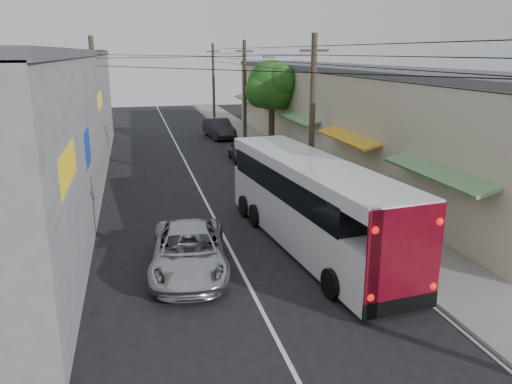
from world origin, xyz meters
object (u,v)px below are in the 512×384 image
parked_car_mid (242,151)px  parked_car_far (219,128)px  parked_suv (289,176)px  coach_bus (310,202)px  pedestrian_far (289,161)px  pedestrian_near (363,202)px  jeepney (189,251)px

parked_car_mid → parked_car_far: parked_car_far is taller
parked_suv → parked_car_mid: bearing=100.2°
coach_bus → pedestrian_far: (2.41, 10.28, -0.72)m
parked_car_far → parked_suv: bearing=-93.6°
coach_bus → parked_car_far: (0.88, 25.31, -0.90)m
parked_car_mid → parked_car_far: (0.07, 9.59, 0.19)m
parked_suv → parked_car_far: size_ratio=1.12×
parked_car_far → pedestrian_near: (2.22, -23.45, 0.12)m
parked_car_mid → parked_suv: bearing=-83.2°
parked_car_far → jeepney: bearing=-107.8°
coach_bus → pedestrian_near: bearing=25.3°
jeepney → parked_car_mid: (5.50, 17.00, -0.11)m
jeepney → pedestrian_far: bearing=64.7°
parked_suv → pedestrian_near: pedestrian_near is taller
jeepney → pedestrian_far: (7.10, 11.55, 0.27)m
pedestrian_near → parked_car_far: bearing=-68.2°
parked_car_mid → pedestrian_far: pedestrian_far is taller
jeepney → pedestrian_near: size_ratio=3.24×
coach_bus → jeepney: bearing=-170.6°
parked_suv → coach_bus: bearing=-97.3°
parked_car_far → parked_car_mid: bearing=-96.4°
parked_car_mid → pedestrian_far: bearing=-72.4°
coach_bus → jeepney: 4.96m
jeepney → parked_car_far: bearing=84.4°
jeepney → pedestrian_far: pedestrian_far is taller
jeepney → parked_car_mid: size_ratio=1.43×
pedestrian_near → pedestrian_far: 8.44m
parked_suv → pedestrian_far: (0.80, 2.65, 0.20)m
coach_bus → jeepney: coach_bus is taller
parked_car_mid → jeepney: bearing=-106.8°
parked_car_mid → parked_car_far: bearing=90.8°
jeepney → parked_car_mid: 17.86m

